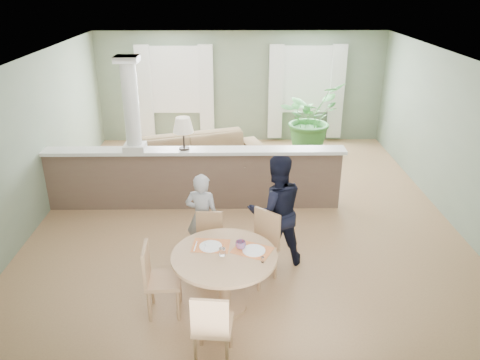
{
  "coord_description": "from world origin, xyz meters",
  "views": [
    {
      "loc": [
        -0.2,
        -7.46,
        3.86
      ],
      "look_at": [
        -0.1,
        -1.0,
        1.04
      ],
      "focal_mm": 35.0,
      "sensor_mm": 36.0,
      "label": 1
    }
  ],
  "objects_px": {
    "chair_far_boy": "(209,240)",
    "child_person": "(202,217)",
    "sofa": "(193,161)",
    "man_person": "(276,211)",
    "houseplant": "(309,118)",
    "dining_table": "(225,265)",
    "chair_near": "(212,325)",
    "chair_side": "(157,277)",
    "chair_far_man": "(261,243)"
  },
  "relations": [
    {
      "from": "chair_far_boy",
      "to": "sofa",
      "type": "bearing_deg",
      "value": 100.52
    },
    {
      "from": "dining_table",
      "to": "chair_near",
      "type": "bearing_deg",
      "value": -97.7
    },
    {
      "from": "dining_table",
      "to": "man_person",
      "type": "bearing_deg",
      "value": 55.69
    },
    {
      "from": "child_person",
      "to": "man_person",
      "type": "distance_m",
      "value": 1.07
    },
    {
      "from": "man_person",
      "to": "child_person",
      "type": "bearing_deg",
      "value": -16.48
    },
    {
      "from": "chair_side",
      "to": "sofa",
      "type": "bearing_deg",
      "value": -4.3
    },
    {
      "from": "dining_table",
      "to": "man_person",
      "type": "xyz_separation_m",
      "value": [
        0.71,
        1.04,
        0.21
      ]
    },
    {
      "from": "chair_side",
      "to": "houseplant",
      "type": "bearing_deg",
      "value": -27.58
    },
    {
      "from": "sofa",
      "to": "houseplant",
      "type": "bearing_deg",
      "value": 17.27
    },
    {
      "from": "houseplant",
      "to": "chair_far_man",
      "type": "bearing_deg",
      "value": -105.37
    },
    {
      "from": "dining_table",
      "to": "chair_far_boy",
      "type": "bearing_deg",
      "value": 105.53
    },
    {
      "from": "chair_far_boy",
      "to": "chair_side",
      "type": "bearing_deg",
      "value": -120.75
    },
    {
      "from": "chair_far_man",
      "to": "chair_side",
      "type": "relative_size",
      "value": 1.04
    },
    {
      "from": "houseplant",
      "to": "chair_far_boy",
      "type": "xyz_separation_m",
      "value": [
        -2.14,
        -5.0,
        -0.33
      ]
    },
    {
      "from": "chair_far_boy",
      "to": "dining_table",
      "type": "bearing_deg",
      "value": -72.61
    },
    {
      "from": "dining_table",
      "to": "child_person",
      "type": "distance_m",
      "value": 1.19
    },
    {
      "from": "sofa",
      "to": "chair_far_man",
      "type": "bearing_deg",
      "value": -88.14
    },
    {
      "from": "dining_table",
      "to": "man_person",
      "type": "relative_size",
      "value": 0.78
    },
    {
      "from": "chair_far_man",
      "to": "chair_near",
      "type": "height_order",
      "value": "chair_far_man"
    },
    {
      "from": "chair_far_boy",
      "to": "child_person",
      "type": "distance_m",
      "value": 0.37
    },
    {
      "from": "sofa",
      "to": "dining_table",
      "type": "bearing_deg",
      "value": -97.61
    },
    {
      "from": "chair_far_boy",
      "to": "child_person",
      "type": "bearing_deg",
      "value": 111.74
    },
    {
      "from": "houseplant",
      "to": "chair_side",
      "type": "bearing_deg",
      "value": -114.79
    },
    {
      "from": "child_person",
      "to": "man_person",
      "type": "xyz_separation_m",
      "value": [
        1.05,
        -0.11,
        0.16
      ]
    },
    {
      "from": "sofa",
      "to": "man_person",
      "type": "xyz_separation_m",
      "value": [
        1.42,
        -2.97,
        0.38
      ]
    },
    {
      "from": "chair_far_man",
      "to": "chair_near",
      "type": "bearing_deg",
      "value": -68.93
    },
    {
      "from": "houseplant",
      "to": "child_person",
      "type": "relative_size",
      "value": 1.19
    },
    {
      "from": "child_person",
      "to": "man_person",
      "type": "height_order",
      "value": "man_person"
    },
    {
      "from": "houseplant",
      "to": "child_person",
      "type": "bearing_deg",
      "value": -115.61
    },
    {
      "from": "chair_far_boy",
      "to": "man_person",
      "type": "distance_m",
      "value": 1.02
    },
    {
      "from": "chair_far_boy",
      "to": "houseplant",
      "type": "bearing_deg",
      "value": 68.64
    },
    {
      "from": "chair_near",
      "to": "dining_table",
      "type": "bearing_deg",
      "value": -91.83
    },
    {
      "from": "chair_far_man",
      "to": "man_person",
      "type": "relative_size",
      "value": 0.59
    },
    {
      "from": "chair_far_man",
      "to": "chair_near",
      "type": "relative_size",
      "value": 1.07
    },
    {
      "from": "dining_table",
      "to": "chair_side",
      "type": "bearing_deg",
      "value": -174.59
    },
    {
      "from": "child_person",
      "to": "chair_far_boy",
      "type": "bearing_deg",
      "value": 124.27
    },
    {
      "from": "chair_far_man",
      "to": "chair_side",
      "type": "bearing_deg",
      "value": -108.94
    },
    {
      "from": "man_person",
      "to": "chair_near",
      "type": "bearing_deg",
      "value": 56.32
    },
    {
      "from": "child_person",
      "to": "dining_table",
      "type": "bearing_deg",
      "value": 121.09
    },
    {
      "from": "sofa",
      "to": "man_person",
      "type": "distance_m",
      "value": 3.31
    },
    {
      "from": "sofa",
      "to": "chair_far_boy",
      "type": "height_order",
      "value": "sofa"
    },
    {
      "from": "chair_near",
      "to": "child_person",
      "type": "xyz_separation_m",
      "value": [
        -0.22,
        2.07,
        0.17
      ]
    },
    {
      "from": "chair_far_boy",
      "to": "chair_near",
      "type": "xyz_separation_m",
      "value": [
        0.11,
        -1.77,
        0.03
      ]
    },
    {
      "from": "dining_table",
      "to": "chair_far_man",
      "type": "bearing_deg",
      "value": 53.07
    },
    {
      "from": "sofa",
      "to": "child_person",
      "type": "bearing_deg",
      "value": -100.31
    },
    {
      "from": "chair_far_boy",
      "to": "chair_far_man",
      "type": "distance_m",
      "value": 0.75
    },
    {
      "from": "chair_far_boy",
      "to": "chair_near",
      "type": "bearing_deg",
      "value": -84.65
    },
    {
      "from": "chair_far_boy",
      "to": "chair_far_man",
      "type": "height_order",
      "value": "chair_far_man"
    },
    {
      "from": "chair_near",
      "to": "chair_side",
      "type": "bearing_deg",
      "value": -44.88
    },
    {
      "from": "sofa",
      "to": "child_person",
      "type": "height_order",
      "value": "child_person"
    }
  ]
}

